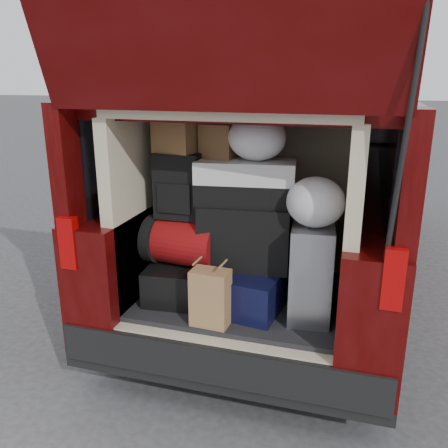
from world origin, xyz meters
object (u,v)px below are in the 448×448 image
(kraft_bag, at_px, (210,298))
(black_soft_case, at_px, (246,234))
(red_duffel, at_px, (184,241))
(twotone_duffel, at_px, (246,182))
(silver_roller, at_px, (311,271))
(backpack, at_px, (179,186))
(black_hardshell, at_px, (185,277))
(navy_hardshell, at_px, (248,285))

(kraft_bag, bearing_deg, black_soft_case, 76.61)
(black_soft_case, bearing_deg, red_duffel, -176.38)
(kraft_bag, height_order, twotone_duffel, twotone_duffel)
(silver_roller, height_order, kraft_bag, silver_roller)
(twotone_duffel, bearing_deg, backpack, -179.89)
(black_hardshell, relative_size, kraft_bag, 1.69)
(red_duffel, relative_size, twotone_duffel, 0.79)
(navy_hardshell, xyz_separation_m, kraft_bag, (-0.14, -0.32, 0.05))
(black_hardshell, distance_m, black_soft_case, 0.51)
(red_duffel, bearing_deg, silver_roller, 4.62)
(silver_roller, relative_size, backpack, 1.41)
(black_soft_case, height_order, twotone_duffel, twotone_duffel)
(backpack, bearing_deg, silver_roller, -4.32)
(silver_roller, xyz_separation_m, red_duffel, (-0.80, 0.03, 0.09))
(navy_hardshell, distance_m, twotone_duffel, 0.65)
(black_hardshell, distance_m, kraft_bag, 0.45)
(navy_hardshell, height_order, kraft_bag, kraft_bag)
(black_soft_case, relative_size, backpack, 1.35)
(black_soft_case, bearing_deg, navy_hardshell, -61.52)
(black_hardshell, xyz_separation_m, kraft_bag, (0.29, -0.34, 0.05))
(black_hardshell, relative_size, black_soft_case, 1.03)
(black_soft_case, relative_size, twotone_duffel, 0.94)
(silver_roller, relative_size, kraft_bag, 1.71)
(black_hardshell, relative_size, twotone_duffel, 0.97)
(red_duffel, height_order, backpack, backpack)
(kraft_bag, xyz_separation_m, black_soft_case, (0.11, 0.36, 0.27))
(navy_hardshell, bearing_deg, black_hardshell, -175.83)
(navy_hardshell, xyz_separation_m, red_duffel, (-0.42, -0.01, 0.25))
(red_duffel, bearing_deg, navy_hardshell, 8.75)
(black_hardshell, relative_size, navy_hardshell, 1.02)
(kraft_bag, relative_size, backpack, 0.82)
(red_duffel, bearing_deg, black_hardshell, 116.82)
(navy_hardshell, height_order, silver_roller, silver_roller)
(black_soft_case, xyz_separation_m, twotone_duffel, (-0.01, 0.02, 0.33))
(red_duffel, xyz_separation_m, twotone_duffel, (0.38, 0.08, 0.39))
(kraft_bag, xyz_separation_m, backpack, (-0.30, 0.33, 0.56))
(black_hardshell, bearing_deg, kraft_bag, -55.21)
(black_soft_case, height_order, backpack, backpack)
(kraft_bag, bearing_deg, red_duffel, 135.50)
(black_hardshell, bearing_deg, red_duffel, -75.47)
(navy_hardshell, xyz_separation_m, black_soft_case, (-0.03, 0.05, 0.32))
(silver_roller, distance_m, red_duffel, 0.80)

